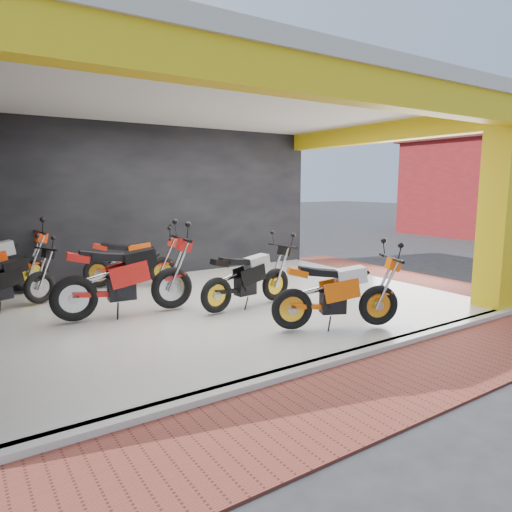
{
  "coord_description": "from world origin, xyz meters",
  "views": [
    {
      "loc": [
        -3.94,
        -4.91,
        2.18
      ],
      "look_at": [
        0.57,
        1.9,
        0.9
      ],
      "focal_mm": 32.0,
      "sensor_mm": 36.0,
      "label": 1
    }
  ],
  "objects": [
    {
      "name": "moto_row_e",
      "position": [
        -2.8,
        4.72,
        0.81
      ],
      "size": [
        2.41,
        1.18,
        1.41
      ],
      "primitive_type": null,
      "rotation": [
        0.0,
        0.0,
        0.14
      ],
      "color": "red",
      "rests_on": "showroom_floor"
    },
    {
      "name": "moto_row_a",
      "position": [
        0.75,
        1.54,
        0.7
      ],
      "size": [
        2.03,
        0.92,
        1.2
      ],
      "primitive_type": null,
      "rotation": [
        0.0,
        0.0,
        0.1
      ],
      "color": "black",
      "rests_on": "showroom_floor"
    },
    {
      "name": "back_wall",
      "position": [
        0.0,
        5.1,
        1.75
      ],
      "size": [
        8.2,
        0.2,
        3.5
      ],
      "primitive_type": "cube",
      "color": "black",
      "rests_on": "ground"
    },
    {
      "name": "moto_hero",
      "position": [
        1.16,
        -0.47,
        0.72
      ],
      "size": [
        2.14,
        1.51,
        1.23
      ],
      "primitive_type": null,
      "rotation": [
        0.0,
        0.0,
        -0.43
      ],
      "color": "#FF5F0A",
      "rests_on": "showroom_floor"
    },
    {
      "name": "moto_row_c",
      "position": [
        -0.45,
        3.83,
        0.71
      ],
      "size": [
        2.11,
        1.52,
        1.22
      ],
      "primitive_type": null,
      "rotation": [
        0.0,
        0.0,
        -0.45
      ],
      "color": "red",
      "rests_on": "showroom_floor"
    },
    {
      "name": "paver_right",
      "position": [
        4.8,
        2.0,
        0.01
      ],
      "size": [
        1.4,
        7.0,
        0.03
      ],
      "primitive_type": "cube",
      "color": "brown",
      "rests_on": "ground"
    },
    {
      "name": "floor_kerb",
      "position": [
        0.0,
        -1.02,
        0.05
      ],
      "size": [
        8.0,
        0.2,
        0.1
      ],
      "primitive_type": "cube",
      "color": "white",
      "rests_on": "ground"
    },
    {
      "name": "showroom_floor",
      "position": [
        0.0,
        2.0,
        0.05
      ],
      "size": [
        8.0,
        6.0,
        0.1
      ],
      "primitive_type": "cube",
      "color": "white",
      "rests_on": "ground"
    },
    {
      "name": "moto_row_d",
      "position": [
        -2.8,
        3.66,
        0.68
      ],
      "size": [
        2.03,
        1.31,
        1.16
      ],
      "primitive_type": null,
      "rotation": [
        0.0,
        0.0,
        0.35
      ],
      "color": "black",
      "rests_on": "showroom_floor"
    },
    {
      "name": "header_beam_front",
      "position": [
        0.0,
        -1.0,
        3.3
      ],
      "size": [
        8.4,
        0.3,
        0.4
      ],
      "primitive_type": "cube",
      "color": "yellow",
      "rests_on": "corner_column"
    },
    {
      "name": "moto_row_b",
      "position": [
        -1.02,
        2.04,
        0.82
      ],
      "size": [
        2.42,
        1.09,
        1.44
      ],
      "primitive_type": null,
      "rotation": [
        0.0,
        0.0,
        -0.09
      ],
      "color": "red",
      "rests_on": "showroom_floor"
    },
    {
      "name": "ground",
      "position": [
        0.0,
        0.0,
        0.0
      ],
      "size": [
        80.0,
        80.0,
        0.0
      ],
      "primitive_type": "plane",
      "color": "#2D2D30",
      "rests_on": "ground"
    },
    {
      "name": "showroom_ceiling",
      "position": [
        0.0,
        2.0,
        3.6
      ],
      "size": [
        8.4,
        6.4,
        0.2
      ],
      "primitive_type": "cube",
      "color": "beige",
      "rests_on": "corner_column"
    },
    {
      "name": "header_beam_right",
      "position": [
        4.0,
        2.0,
        3.3
      ],
      "size": [
        0.3,
        6.4,
        0.4
      ],
      "primitive_type": "cube",
      "color": "yellow",
      "rests_on": "corner_column"
    },
    {
      "name": "corner_column",
      "position": [
        3.75,
        -0.75,
        1.75
      ],
      "size": [
        0.5,
        0.5,
        3.5
      ],
      "primitive_type": "cube",
      "color": "yellow",
      "rests_on": "ground"
    },
    {
      "name": "paver_front",
      "position": [
        0.0,
        -1.8,
        0.01
      ],
      "size": [
        9.0,
        1.4,
        0.03
      ],
      "primitive_type": "cube",
      "color": "brown",
      "rests_on": "ground"
    }
  ]
}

